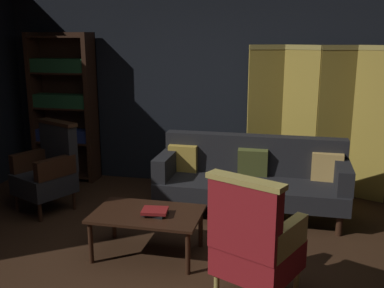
% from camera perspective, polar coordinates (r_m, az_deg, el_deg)
% --- Properties ---
extents(ground_plane, '(10.00, 10.00, 0.00)m').
position_cam_1_polar(ground_plane, '(4.15, -2.54, -15.50)').
color(ground_plane, '#331E11').
extents(back_wall, '(7.20, 0.10, 2.80)m').
position_cam_1_polar(back_wall, '(6.05, 3.50, 7.78)').
color(back_wall, black).
rests_on(back_wall, ground_plane).
extents(folding_screen, '(1.72, 0.22, 1.90)m').
position_cam_1_polar(folding_screen, '(5.82, 15.50, 2.95)').
color(folding_screen, '#B29338').
rests_on(folding_screen, ground_plane).
extents(bookshelf, '(0.90, 0.32, 2.05)m').
position_cam_1_polar(bookshelf, '(6.55, -15.89, 4.83)').
color(bookshelf, black).
rests_on(bookshelf, ground_plane).
extents(velvet_couch, '(2.12, 0.78, 0.88)m').
position_cam_1_polar(velvet_couch, '(5.20, 7.54, -3.97)').
color(velvet_couch, black).
rests_on(velvet_couch, ground_plane).
extents(coffee_table, '(1.00, 0.64, 0.42)m').
position_cam_1_polar(coffee_table, '(4.25, -5.67, -9.20)').
color(coffee_table, black).
rests_on(coffee_table, ground_plane).
extents(armchair_gilt_accent, '(0.77, 0.76, 1.04)m').
position_cam_1_polar(armchair_gilt_accent, '(3.53, 7.90, -12.16)').
color(armchair_gilt_accent, tan).
rests_on(armchair_gilt_accent, ground_plane).
extents(armchair_wing_left, '(0.77, 0.77, 1.04)m').
position_cam_1_polar(armchair_wing_left, '(5.52, -17.73, -3.07)').
color(armchair_wing_left, black).
rests_on(armchair_wing_left, ground_plane).
extents(book_black_cloth, '(0.22, 0.18, 0.03)m').
position_cam_1_polar(book_black_cloth, '(4.16, -4.71, -8.77)').
color(book_black_cloth, black).
rests_on(book_black_cloth, coffee_table).
extents(book_red_leather, '(0.25, 0.21, 0.03)m').
position_cam_1_polar(book_red_leather, '(4.15, -4.72, -8.41)').
color(book_red_leather, maroon).
rests_on(book_red_leather, book_black_cloth).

